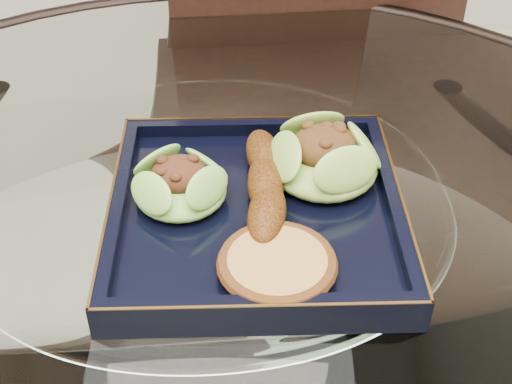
{
  "coord_description": "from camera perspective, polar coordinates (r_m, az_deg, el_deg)",
  "views": [
    {
      "loc": [
        0.04,
        -0.49,
        1.21
      ],
      "look_at": [
        0.04,
        0.02,
        0.8
      ],
      "focal_mm": 50.0,
      "sensor_mm": 36.0,
      "label": 1
    }
  ],
  "objects": [
    {
      "name": "crumb_patty",
      "position": [
        0.6,
        1.7,
        -5.92
      ],
      "size": [
        0.09,
        0.09,
        0.02
      ],
      "primitive_type": "cylinder",
      "rotation": [
        0.0,
        0.0,
        0.08
      ],
      "color": "#B88C3D",
      "rests_on": "navy_plate"
    },
    {
      "name": "lettuce_wrap_right",
      "position": [
        0.69,
        5.45,
        2.48
      ],
      "size": [
        0.12,
        0.12,
        0.04
      ],
      "primitive_type": "ellipsoid",
      "rotation": [
        0.0,
        0.0,
        -0.11
      ],
      "color": "olive",
      "rests_on": "navy_plate"
    },
    {
      "name": "navy_plate",
      "position": [
        0.67,
        0.0,
        -2.0
      ],
      "size": [
        0.28,
        0.28,
        0.02
      ],
      "primitive_type": "cube",
      "rotation": [
        0.0,
        0.0,
        0.02
      ],
      "color": "black",
      "rests_on": "dining_table"
    },
    {
      "name": "dining_table",
      "position": [
        0.78,
        -3.07,
        -12.53
      ],
      "size": [
        1.13,
        1.13,
        0.77
      ],
      "color": "white",
      "rests_on": "ground"
    },
    {
      "name": "lettuce_wrap_left",
      "position": [
        0.67,
        -6.07,
        0.43
      ],
      "size": [
        0.11,
        0.11,
        0.03
      ],
      "primitive_type": "ellipsoid",
      "rotation": [
        0.0,
        0.0,
        0.41
      ],
      "color": "#56912A",
      "rests_on": "navy_plate"
    },
    {
      "name": "dining_chair",
      "position": [
        1.07,
        5.79,
        3.82
      ],
      "size": [
        0.51,
        0.51,
        1.08
      ],
      "rotation": [
        0.0,
        0.0,
        0.1
      ],
      "color": "black",
      "rests_on": "ground"
    },
    {
      "name": "roasted_plantain",
      "position": [
        0.67,
        0.76,
        0.7
      ],
      "size": [
        0.04,
        0.16,
        0.03
      ],
      "primitive_type": "ellipsoid",
      "rotation": [
        0.0,
        0.0,
        1.58
      ],
      "color": "#6B350B",
      "rests_on": "navy_plate"
    }
  ]
}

